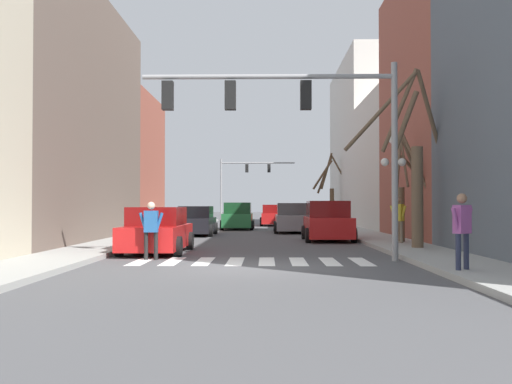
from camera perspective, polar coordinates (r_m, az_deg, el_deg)
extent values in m
plane|color=#4C4C4F|center=(15.50, -0.64, -7.24)|extent=(240.00, 240.00, 0.00)
cube|color=#9E9E99|center=(16.60, -20.18, -6.51)|extent=(2.21, 90.00, 0.15)
cube|color=#9E9E99|center=(16.30, 19.28, -6.61)|extent=(2.21, 90.00, 0.15)
cube|color=#66564C|center=(27.76, -20.42, 6.66)|extent=(6.00, 15.43, 10.79)
cube|color=#934C3D|center=(38.80, -14.06, 2.62)|extent=(6.00, 8.13, 8.40)
cube|color=#934C3D|center=(29.46, 19.33, 7.75)|extent=(6.00, 10.33, 12.38)
cube|color=beige|center=(38.66, 14.75, 2.58)|extent=(6.00, 9.37, 8.33)
cube|color=beige|center=(51.15, 11.36, 4.46)|extent=(6.00, 15.83, 13.34)
cube|color=white|center=(17.60, -10.85, -6.49)|extent=(0.45, 2.60, 0.01)
cube|color=white|center=(17.44, -7.93, -6.55)|extent=(0.45, 2.60, 0.01)
cube|color=white|center=(17.32, -4.97, -6.59)|extent=(0.45, 2.60, 0.01)
cube|color=white|center=(17.25, -1.98, -6.62)|extent=(0.45, 2.60, 0.01)
cube|color=white|center=(17.23, 1.03, -6.63)|extent=(0.45, 2.60, 0.01)
cube|color=white|center=(17.25, 4.04, -6.62)|extent=(0.45, 2.60, 0.01)
cube|color=white|center=(17.32, 7.04, -6.59)|extent=(0.45, 2.60, 0.01)
cube|color=white|center=(17.44, 10.00, -6.54)|extent=(0.45, 2.60, 0.01)
cylinder|color=gray|center=(17.82, 13.07, 2.86)|extent=(0.18, 0.18, 5.77)
cylinder|color=gray|center=(17.78, 1.15, 10.93)|extent=(7.34, 0.14, 0.14)
cube|color=black|center=(17.71, 4.77, 9.17)|extent=(0.32, 0.28, 0.84)
cube|color=black|center=(17.70, -2.46, 9.17)|extent=(0.32, 0.28, 0.84)
cube|color=black|center=(17.90, -8.41, 9.06)|extent=(0.32, 0.28, 0.84)
cylinder|color=gray|center=(60.95, -3.34, 0.21)|extent=(0.18, 0.18, 6.29)
cylinder|color=gray|center=(60.91, 0.18, 2.79)|extent=(7.50, 0.14, 0.14)
cube|color=black|center=(60.90, -0.88, 2.27)|extent=(0.32, 0.28, 0.84)
cube|color=black|center=(60.87, 1.24, 2.27)|extent=(0.32, 0.28, 0.84)
cylinder|color=black|center=(22.79, 12.97, -0.21)|extent=(0.12, 0.12, 3.73)
sphere|color=white|center=(22.92, 12.95, 4.91)|extent=(0.36, 0.36, 0.36)
sphere|color=white|center=(22.78, 12.17, 2.79)|extent=(0.31, 0.31, 0.31)
sphere|color=white|center=(22.91, 13.74, 2.78)|extent=(0.31, 0.31, 0.31)
cube|color=gray|center=(35.07, 3.47, -2.90)|extent=(1.89, 4.79, 0.85)
cube|color=#464648|center=(35.06, 3.47, -1.63)|extent=(1.74, 2.49, 0.70)
cylinder|color=black|center=(36.54, 1.85, -3.27)|extent=(0.22, 0.64, 0.64)
cylinder|color=black|center=(36.62, 4.88, -3.26)|extent=(0.22, 0.64, 0.64)
cylinder|color=black|center=(33.57, 1.93, -3.45)|extent=(0.22, 0.64, 0.64)
cylinder|color=black|center=(33.66, 5.22, -3.44)|extent=(0.22, 0.64, 0.64)
cube|color=black|center=(31.94, -5.71, -3.14)|extent=(1.75, 4.55, 0.76)
cube|color=black|center=(31.92, -5.71, -1.91)|extent=(1.61, 2.36, 0.62)
cylinder|color=black|center=(33.46, -6.96, -3.45)|extent=(0.22, 0.64, 0.64)
cylinder|color=black|center=(33.26, -3.90, -3.47)|extent=(0.22, 0.64, 0.64)
cylinder|color=black|center=(30.67, -7.69, -3.65)|extent=(0.22, 0.64, 0.64)
cylinder|color=black|center=(30.45, -4.35, -3.68)|extent=(0.22, 0.64, 0.64)
cube|color=red|center=(46.69, 1.71, -2.51)|extent=(1.89, 4.76, 0.80)
cube|color=maroon|center=(46.68, 1.71, -1.62)|extent=(1.74, 2.47, 0.66)
cylinder|color=black|center=(48.17, 0.54, -2.78)|extent=(0.22, 0.64, 0.64)
cylinder|color=black|center=(48.19, 2.83, -2.78)|extent=(0.22, 0.64, 0.64)
cylinder|color=black|center=(45.22, 0.51, -2.88)|extent=(0.22, 0.64, 0.64)
cylinder|color=black|center=(45.24, 2.95, -2.88)|extent=(0.22, 0.64, 0.64)
cube|color=red|center=(27.09, 6.85, -3.34)|extent=(1.92, 4.18, 0.89)
cube|color=maroon|center=(27.07, 6.85, -1.62)|extent=(1.77, 2.17, 0.73)
cylinder|color=black|center=(28.31, 4.60, -3.86)|extent=(0.22, 0.64, 0.64)
cylinder|color=black|center=(28.50, 8.55, -3.84)|extent=(0.22, 0.64, 0.64)
cylinder|color=black|center=(25.73, 4.97, -4.13)|extent=(0.22, 0.64, 0.64)
cylinder|color=black|center=(25.94, 9.31, -4.09)|extent=(0.22, 0.64, 0.64)
cube|color=red|center=(20.53, -9.40, -4.20)|extent=(1.81, 4.71, 0.75)
cube|color=maroon|center=(20.50, -9.39, -2.29)|extent=(1.67, 2.45, 0.62)
cylinder|color=black|center=(22.15, -11.08, -4.58)|extent=(0.22, 0.64, 0.64)
cylinder|color=black|center=(21.84, -6.31, -4.64)|extent=(0.22, 0.64, 0.64)
cylinder|color=black|center=(19.31, -12.90, -5.07)|extent=(0.22, 0.64, 0.64)
cylinder|color=black|center=(18.95, -7.44, -5.16)|extent=(0.22, 0.64, 0.64)
cube|color=#236B38|center=(39.68, -1.74, -2.68)|extent=(1.87, 4.81, 0.88)
cube|color=#133A1E|center=(39.66, -1.74, -1.53)|extent=(1.72, 2.50, 0.72)
cylinder|color=black|center=(38.16, -0.41, -3.18)|extent=(0.22, 0.64, 0.64)
cylinder|color=black|center=(38.26, -3.27, -3.18)|extent=(0.22, 0.64, 0.64)
cylinder|color=black|center=(41.14, -0.31, -3.04)|extent=(0.22, 0.64, 0.64)
cylinder|color=black|center=(41.23, -2.96, -3.04)|extent=(0.22, 0.64, 0.64)
cylinder|color=#7A705B|center=(24.08, 13.11, -3.70)|extent=(0.13, 0.13, 0.84)
cylinder|color=#7A705B|center=(23.89, 13.69, -3.72)|extent=(0.13, 0.13, 0.84)
cube|color=gold|center=(23.96, 13.39, -1.91)|extent=(0.45, 0.46, 0.66)
sphere|color=#8C664C|center=(23.96, 13.38, -0.75)|extent=(0.24, 0.24, 0.24)
cylinder|color=gold|center=(24.11, 12.94, -2.02)|extent=(0.26, 0.28, 0.64)
cylinder|color=gold|center=(23.82, 13.85, -2.02)|extent=(0.26, 0.28, 0.64)
cylinder|color=black|center=(18.03, -10.43, -5.08)|extent=(0.12, 0.12, 0.81)
cylinder|color=black|center=(17.97, -9.51, -5.10)|extent=(0.12, 0.12, 0.81)
cube|color=#235693|center=(17.96, -9.96, -2.78)|extent=(0.40, 0.23, 0.64)
sphere|color=beige|center=(17.96, -9.95, -1.29)|extent=(0.23, 0.23, 0.23)
cylinder|color=#235693|center=(18.01, -10.67, -2.91)|extent=(0.28, 0.09, 0.62)
cylinder|color=#235693|center=(17.92, -9.24, -2.92)|extent=(0.28, 0.09, 0.62)
cylinder|color=#282D47|center=(14.54, 19.39, -5.35)|extent=(0.12, 0.12, 0.82)
cylinder|color=#282D47|center=(14.30, 18.71, -5.43)|extent=(0.12, 0.12, 0.82)
cube|color=#9E4C93|center=(14.38, 19.03, -2.47)|extent=(0.46, 0.42, 0.65)
sphere|color=#8C664C|center=(14.38, 19.02, -0.58)|extent=(0.23, 0.23, 0.23)
cylinder|color=#9E4C93|center=(14.57, 19.56, -2.62)|extent=(0.28, 0.24, 0.63)
cylinder|color=#9E4C93|center=(14.19, 18.49, -2.66)|extent=(0.28, 0.24, 0.63)
cylinder|color=brown|center=(24.82, 13.65, -2.08)|extent=(0.28, 0.28, 2.18)
cylinder|color=brown|center=(24.33, 13.43, 2.59)|extent=(0.50, 1.13, 1.90)
cylinder|color=brown|center=(24.52, 14.85, 2.91)|extent=(0.95, 1.07, 2.53)
cylinder|color=brown|center=(25.11, 15.25, 1.51)|extent=(1.59, 0.33, 1.70)
cylinder|color=brown|center=(24.75, 14.63, 2.70)|extent=(0.92, 0.60, 2.47)
cylinder|color=brown|center=(24.49, 13.94, 2.77)|extent=(0.19, 0.90, 2.02)
cylinder|color=brown|center=(21.40, 15.11, -0.46)|extent=(0.40, 0.40, 3.49)
cylinder|color=brown|center=(21.72, 11.72, 7.49)|extent=(2.51, 0.88, 2.77)
cylinder|color=brown|center=(22.39, 16.20, 7.25)|extent=(1.31, 1.40, 2.89)
cylinder|color=brown|center=(21.73, 13.49, 7.53)|extent=(1.25, 0.57, 2.92)
cylinder|color=brown|center=(21.68, 14.03, 6.49)|extent=(0.90, 0.53, 2.18)
cylinder|color=brown|center=(49.54, 7.24, -1.30)|extent=(0.35, 0.35, 2.81)
cylinder|color=brown|center=(50.08, 6.74, 1.98)|extent=(0.92, 1.20, 3.01)
cylinder|color=brown|center=(50.26, 6.55, 1.60)|extent=(1.18, 1.64, 3.06)
cylinder|color=brown|center=(49.79, 8.14, 1.76)|extent=(1.72, 0.34, 2.98)
cylinder|color=brown|center=(49.69, 6.35, 1.64)|extent=(1.67, 0.53, 2.49)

